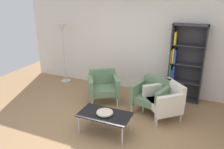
# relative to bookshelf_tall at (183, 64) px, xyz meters

# --- Properties ---
(ground_plane) EXTENTS (8.32, 8.32, 0.00)m
(ground_plane) POSITION_rel_bookshelf_tall_xyz_m (-1.39, -2.25, -0.94)
(ground_plane) COLOR #9E7751
(plaster_back_panel) EXTENTS (6.40, 0.12, 2.90)m
(plaster_back_panel) POSITION_rel_bookshelf_tall_xyz_m (-1.39, 0.21, 0.51)
(plaster_back_panel) COLOR silver
(plaster_back_panel) RESTS_ON ground_plane
(bookshelf_tall) EXTENTS (0.80, 0.30, 1.90)m
(bookshelf_tall) POSITION_rel_bookshelf_tall_xyz_m (0.00, 0.00, 0.00)
(bookshelf_tall) COLOR #333338
(bookshelf_tall) RESTS_ON ground_plane
(coffee_table_low) EXTENTS (1.00, 0.56, 0.40)m
(coffee_table_low) POSITION_rel_bookshelf_tall_xyz_m (-1.14, -2.11, -0.57)
(coffee_table_low) COLOR black
(coffee_table_low) RESTS_ON ground_plane
(decorative_bowl) EXTENTS (0.32, 0.32, 0.05)m
(decorative_bowl) POSITION_rel_bookshelf_tall_xyz_m (-1.14, -2.11, -0.51)
(decorative_bowl) COLOR beige
(decorative_bowl) RESTS_ON coffee_table_low
(armchair_spare_guest) EXTENTS (0.94, 0.92, 0.78)m
(armchair_spare_guest) POSITION_rel_bookshelf_tall_xyz_m (-1.74, -0.92, -0.53)
(armchair_spare_guest) COLOR slate
(armchair_spare_guest) RESTS_ON ground_plane
(armchair_near_window) EXTENTS (0.86, 0.81, 0.78)m
(armchair_near_window) POSITION_rel_bookshelf_tall_xyz_m (-0.52, -0.94, -0.53)
(armchair_near_window) COLOR slate
(armchair_near_window) RESTS_ON ground_plane
(armchair_by_bookshelf) EXTENTS (0.95, 0.95, 0.78)m
(armchair_by_bookshelf) POSITION_rel_bookshelf_tall_xyz_m (-0.20, -1.06, -0.53)
(armchair_by_bookshelf) COLOR white
(armchair_by_bookshelf) RESTS_ON ground_plane
(floor_lamp_torchiere) EXTENTS (0.32, 0.32, 1.74)m
(floor_lamp_torchiere) POSITION_rel_bookshelf_tall_xyz_m (-3.38, -0.15, 0.51)
(floor_lamp_torchiere) COLOR silver
(floor_lamp_torchiere) RESTS_ON ground_plane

